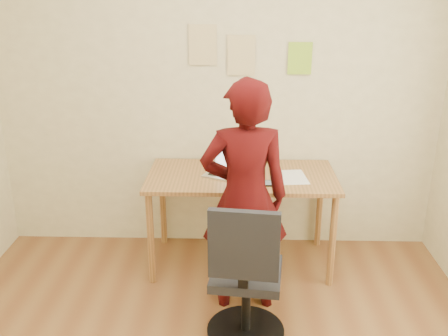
{
  "coord_description": "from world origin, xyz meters",
  "views": [
    {
      "loc": [
        0.16,
        -2.09,
        2.07
      ],
      "look_at": [
        0.07,
        0.95,
        0.95
      ],
      "focal_mm": 40.0,
      "sensor_mm": 36.0,
      "label": 1
    }
  ],
  "objects_px": {
    "laptop": "(228,168)",
    "office_chair": "(245,283)",
    "desk": "(241,185)",
    "person": "(245,198)",
    "phone": "(268,183)"
  },
  "relations": [
    {
      "from": "phone",
      "to": "office_chair",
      "type": "relative_size",
      "value": 0.12
    },
    {
      "from": "laptop",
      "to": "phone",
      "type": "distance_m",
      "value": 0.35
    },
    {
      "from": "laptop",
      "to": "office_chair",
      "type": "xyz_separation_m",
      "value": [
        0.13,
        -0.94,
        -0.39
      ]
    },
    {
      "from": "phone",
      "to": "person",
      "type": "relative_size",
      "value": 0.07
    },
    {
      "from": "phone",
      "to": "person",
      "type": "xyz_separation_m",
      "value": [
        -0.17,
        -0.35,
        0.04
      ]
    },
    {
      "from": "phone",
      "to": "office_chair",
      "type": "xyz_separation_m",
      "value": [
        -0.17,
        -0.75,
        -0.34
      ]
    },
    {
      "from": "office_chair",
      "to": "laptop",
      "type": "bearing_deg",
      "value": 104.23
    },
    {
      "from": "person",
      "to": "office_chair",
      "type": "bearing_deg",
      "value": 86.2
    },
    {
      "from": "laptop",
      "to": "person",
      "type": "xyz_separation_m",
      "value": [
        0.12,
        -0.54,
        -0.01
      ]
    },
    {
      "from": "office_chair",
      "to": "person",
      "type": "distance_m",
      "value": 0.55
    },
    {
      "from": "desk",
      "to": "person",
      "type": "distance_m",
      "value": 0.54
    },
    {
      "from": "office_chair",
      "to": "desk",
      "type": "bearing_deg",
      "value": 98.04
    },
    {
      "from": "laptop",
      "to": "office_chair",
      "type": "bearing_deg",
      "value": -59.51
    },
    {
      "from": "desk",
      "to": "person",
      "type": "relative_size",
      "value": 0.89
    },
    {
      "from": "person",
      "to": "desk",
      "type": "bearing_deg",
      "value": -92.98
    }
  ]
}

